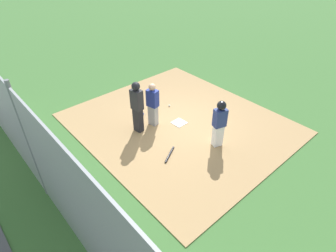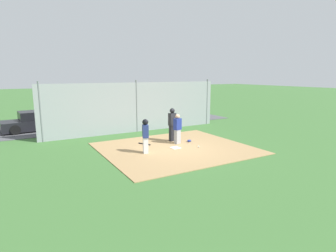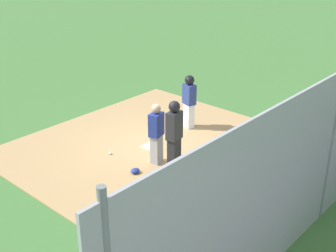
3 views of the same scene
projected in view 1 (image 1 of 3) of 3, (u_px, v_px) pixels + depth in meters
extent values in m
plane|color=#3D6B33|center=(179.00, 124.00, 10.21)|extent=(140.00, 140.00, 0.00)
cube|color=#A88456|center=(179.00, 123.00, 10.20)|extent=(7.20, 6.40, 0.03)
cube|color=white|center=(179.00, 123.00, 10.19)|extent=(0.46, 0.46, 0.02)
cube|color=#9E9EA3|center=(153.00, 115.00, 9.92)|extent=(0.34, 0.28, 0.76)
cube|color=navy|center=(153.00, 98.00, 9.52)|extent=(0.43, 0.34, 0.60)
sphere|color=tan|center=(152.00, 87.00, 9.28)|extent=(0.24, 0.24, 0.24)
cube|color=black|center=(138.00, 120.00, 9.57)|extent=(0.33, 0.26, 0.88)
cube|color=#232328|center=(137.00, 100.00, 9.11)|extent=(0.41, 0.31, 0.70)
sphere|color=black|center=(136.00, 86.00, 8.83)|extent=(0.28, 0.28, 0.28)
cube|color=silver|center=(218.00, 135.00, 8.98)|extent=(0.30, 0.35, 0.75)
cube|color=navy|center=(220.00, 118.00, 8.58)|extent=(0.36, 0.44, 0.60)
sphere|color=tan|center=(222.00, 106.00, 8.34)|extent=(0.24, 0.24, 0.24)
sphere|color=black|center=(222.00, 106.00, 8.33)|extent=(0.29, 0.29, 0.29)
cylinder|color=black|center=(170.00, 154.00, 8.76)|extent=(0.41, 0.69, 0.06)
ellipsoid|color=navy|center=(141.00, 114.00, 10.58)|extent=(0.24, 0.20, 0.12)
sphere|color=white|center=(169.00, 106.00, 11.09)|extent=(0.07, 0.07, 0.07)
cube|color=#93999E|center=(31.00, 147.00, 6.66)|extent=(12.00, 0.05, 3.20)
cylinder|color=slate|center=(30.00, 145.00, 6.61)|extent=(0.10, 0.10, 3.35)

